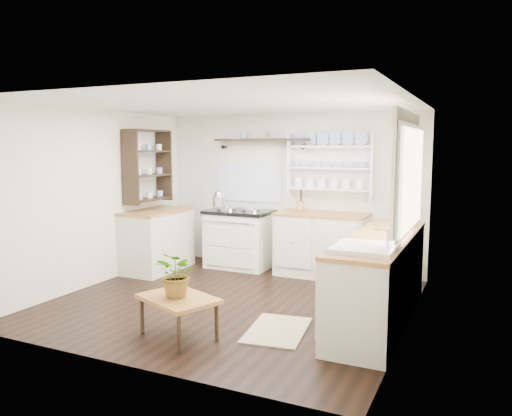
% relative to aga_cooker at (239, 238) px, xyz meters
% --- Properties ---
extents(floor, '(4.00, 3.80, 0.01)m').
position_rel_aga_cooker_xyz_m(floor, '(0.69, -1.57, -0.44)').
color(floor, black).
rests_on(floor, ground).
extents(wall_back, '(4.00, 0.02, 2.30)m').
position_rel_aga_cooker_xyz_m(wall_back, '(0.69, 0.33, 0.71)').
color(wall_back, beige).
rests_on(wall_back, ground).
extents(wall_right, '(0.02, 3.80, 2.30)m').
position_rel_aga_cooker_xyz_m(wall_right, '(2.69, -1.57, 0.71)').
color(wall_right, beige).
rests_on(wall_right, ground).
extents(wall_left, '(0.02, 3.80, 2.30)m').
position_rel_aga_cooker_xyz_m(wall_left, '(-1.31, -1.57, 0.71)').
color(wall_left, beige).
rests_on(wall_left, ground).
extents(ceiling, '(4.00, 3.80, 0.01)m').
position_rel_aga_cooker_xyz_m(ceiling, '(0.69, -1.57, 1.86)').
color(ceiling, white).
rests_on(ceiling, wall_back).
extents(window, '(0.08, 1.55, 1.22)m').
position_rel_aga_cooker_xyz_m(window, '(2.63, -1.42, 1.12)').
color(window, white).
rests_on(window, wall_right).
extents(aga_cooker, '(0.97, 0.68, 0.90)m').
position_rel_aga_cooker_xyz_m(aga_cooker, '(0.00, 0.00, 0.00)').
color(aga_cooker, white).
rests_on(aga_cooker, floor).
extents(back_cabinets, '(1.27, 0.63, 0.90)m').
position_rel_aga_cooker_xyz_m(back_cabinets, '(1.29, 0.03, 0.02)').
color(back_cabinets, beige).
rests_on(back_cabinets, floor).
extents(right_cabinets, '(0.62, 2.43, 0.90)m').
position_rel_aga_cooker_xyz_m(right_cabinets, '(2.39, -1.47, 0.02)').
color(right_cabinets, beige).
rests_on(right_cabinets, floor).
extents(belfast_sink, '(0.55, 0.60, 0.45)m').
position_rel_aga_cooker_xyz_m(belfast_sink, '(2.39, -2.22, 0.36)').
color(belfast_sink, white).
rests_on(belfast_sink, right_cabinets).
extents(left_cabinets, '(0.62, 1.13, 0.90)m').
position_rel_aga_cooker_xyz_m(left_cabinets, '(-1.01, -0.67, 0.02)').
color(left_cabinets, beige).
rests_on(left_cabinets, floor).
extents(plate_rack, '(1.20, 0.22, 0.90)m').
position_rel_aga_cooker_xyz_m(plate_rack, '(1.34, 0.29, 1.11)').
color(plate_rack, white).
rests_on(plate_rack, wall_back).
extents(high_shelf, '(1.50, 0.29, 0.16)m').
position_rel_aga_cooker_xyz_m(high_shelf, '(0.29, 0.21, 1.47)').
color(high_shelf, black).
rests_on(high_shelf, wall_back).
extents(left_shelving, '(0.28, 0.80, 1.05)m').
position_rel_aga_cooker_xyz_m(left_shelving, '(-1.15, -0.67, 1.11)').
color(left_shelving, black).
rests_on(left_shelving, wall_left).
extents(kettle, '(0.19, 0.19, 0.24)m').
position_rel_aga_cooker_xyz_m(kettle, '(-0.28, -0.12, 0.61)').
color(kettle, silver).
rests_on(kettle, aga_cooker).
extents(utensil_crock, '(0.11, 0.11, 0.13)m').
position_rel_aga_cooker_xyz_m(utensil_crock, '(0.93, 0.11, 0.53)').
color(utensil_crock, '#AE6F3F').
rests_on(utensil_crock, back_cabinets).
extents(center_table, '(0.88, 0.76, 0.40)m').
position_rel_aga_cooker_xyz_m(center_table, '(0.73, -2.75, -0.09)').
color(center_table, brown).
rests_on(center_table, floor).
extents(potted_plant, '(0.48, 0.44, 0.45)m').
position_rel_aga_cooker_xyz_m(potted_plant, '(0.73, -2.75, 0.18)').
color(potted_plant, '#3F7233').
rests_on(potted_plant, center_table).
extents(floor_rug, '(0.66, 0.92, 0.02)m').
position_rel_aga_cooker_xyz_m(floor_rug, '(1.54, -2.20, -0.44)').
color(floor_rug, '#998859').
rests_on(floor_rug, floor).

